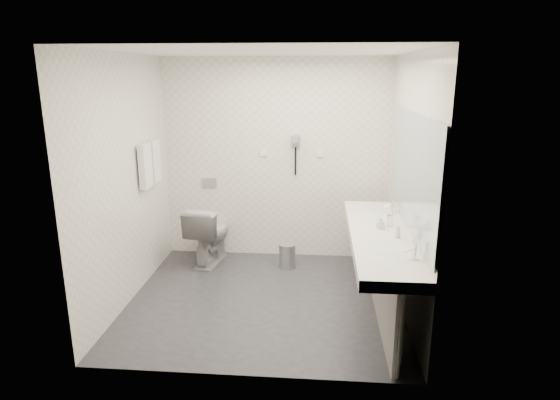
{
  "coord_description": "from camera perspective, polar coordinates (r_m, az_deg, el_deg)",
  "views": [
    {
      "loc": [
        0.54,
        -4.51,
        2.32
      ],
      "look_at": [
        0.15,
        0.15,
        1.05
      ],
      "focal_mm": 30.38,
      "sensor_mm": 36.0,
      "label": 1
    }
  ],
  "objects": [
    {
      "name": "vanity_post_far",
      "position": [
        5.73,
        10.95,
        -4.94
      ],
      "size": [
        0.06,
        0.06,
        0.75
      ],
      "primitive_type": "cylinder",
      "color": "silver",
      "rests_on": "floor"
    },
    {
      "name": "towel_rail",
      "position": [
        5.45,
        -15.65,
        6.53
      ],
      "size": [
        0.02,
        0.62,
        0.02
      ],
      "primitive_type": "cylinder",
      "rotation": [
        1.57,
        0.0,
        0.0
      ],
      "color": "silver",
      "rests_on": "wall_left"
    },
    {
      "name": "dryer_cord",
      "position": [
        5.87,
        1.88,
        4.69
      ],
      "size": [
        0.02,
        0.02,
        0.35
      ],
      "primitive_type": "cylinder",
      "color": "black",
      "rests_on": "dryer_cradle"
    },
    {
      "name": "wall_back",
      "position": [
        5.93,
        -0.52,
        4.81
      ],
      "size": [
        2.8,
        0.0,
        2.8
      ],
      "primitive_type": "plane",
      "rotation": [
        1.57,
        0.0,
        0.0
      ],
      "color": "white",
      "rests_on": "floor"
    },
    {
      "name": "dryer_cradle",
      "position": [
        5.84,
        1.91,
        7.13
      ],
      "size": [
        0.1,
        0.04,
        0.14
      ],
      "primitive_type": "cube",
      "color": "gray",
      "rests_on": "wall_back"
    },
    {
      "name": "soap_bottle_b",
      "position": [
        4.7,
        11.95,
        -2.72
      ],
      "size": [
        0.11,
        0.11,
        0.1
      ],
      "primitive_type": "imported",
      "rotation": [
        0.0,
        0.0,
        -0.61
      ],
      "color": "silver",
      "rests_on": "vanity_counter"
    },
    {
      "name": "ceiling",
      "position": [
        4.54,
        -2.14,
        17.46
      ],
      "size": [
        2.8,
        2.8,
        0.0
      ],
      "primitive_type": "plane",
      "rotation": [
        3.14,
        0.0,
        0.0
      ],
      "color": "white",
      "rests_on": "wall_back"
    },
    {
      "name": "floor",
      "position": [
        5.1,
        -1.86,
        -11.87
      ],
      "size": [
        2.8,
        2.8,
        0.0
      ],
      "primitive_type": "plane",
      "color": "#2E2E34",
      "rests_on": "ground"
    },
    {
      "name": "pedal_bin",
      "position": [
        5.82,
        0.88,
        -6.78
      ],
      "size": [
        0.21,
        0.21,
        0.28
      ],
      "primitive_type": "cylinder",
      "rotation": [
        0.0,
        0.0,
        0.02
      ],
      "color": "#B2B5BA",
      "rests_on": "floor"
    },
    {
      "name": "flush_plate",
      "position": [
        6.11,
        -8.49,
        2.08
      ],
      "size": [
        0.18,
        0.02,
        0.12
      ],
      "primitive_type": "cube",
      "color": "#B2B5BA",
      "rests_on": "wall_back"
    },
    {
      "name": "wall_front",
      "position": [
        3.42,
        -4.53,
        -3.06
      ],
      "size": [
        2.8,
        0.0,
        2.8
      ],
      "primitive_type": "plane",
      "rotation": [
        -1.57,
        0.0,
        0.0
      ],
      "color": "white",
      "rests_on": "floor"
    },
    {
      "name": "vanity_post_near",
      "position": [
        3.86,
        14.19,
        -15.6
      ],
      "size": [
        0.06,
        0.06,
        0.75
      ],
      "primitive_type": "cylinder",
      "color": "silver",
      "rests_on": "floor"
    },
    {
      "name": "glass_left",
      "position": [
        4.78,
        13.07,
        -2.43
      ],
      "size": [
        0.08,
        0.08,
        0.11
      ],
      "primitive_type": "cylinder",
      "rotation": [
        0.0,
        0.0,
        -0.37
      ],
      "color": "silver",
      "rests_on": "vanity_counter"
    },
    {
      "name": "faucet_near",
      "position": [
        3.99,
        15.82,
        -5.86
      ],
      "size": [
        0.04,
        0.04,
        0.15
      ],
      "primitive_type": "cylinder",
      "color": "silver",
      "rests_on": "vanity_counter"
    },
    {
      "name": "basin_near",
      "position": [
        3.99,
        12.96,
        -7.05
      ],
      "size": [
        0.4,
        0.31,
        0.05
      ],
      "primitive_type": "ellipsoid",
      "color": "white",
      "rests_on": "vanity_counter"
    },
    {
      "name": "towel_near",
      "position": [
        5.36,
        -15.89,
        3.97
      ],
      "size": [
        0.07,
        0.24,
        0.48
      ],
      "primitive_type": "cube",
      "color": "white",
      "rests_on": "towel_rail"
    },
    {
      "name": "towel_far",
      "position": [
        5.62,
        -14.91,
        4.53
      ],
      "size": [
        0.07,
        0.24,
        0.48
      ],
      "primitive_type": "cube",
      "color": "white",
      "rests_on": "towel_rail"
    },
    {
      "name": "basin_far",
      "position": [
        5.21,
        11.03,
        -1.65
      ],
      "size": [
        0.4,
        0.31,
        0.05
      ],
      "primitive_type": "ellipsoid",
      "color": "white",
      "rests_on": "vanity_counter"
    },
    {
      "name": "mirror",
      "position": [
        4.48,
        15.6,
        3.43
      ],
      "size": [
        0.02,
        2.2,
        1.05
      ],
      "primitive_type": "cube",
      "color": "#B2BCC6",
      "rests_on": "wall_right"
    },
    {
      "name": "dryer_barrel",
      "position": [
        5.77,
        1.87,
        7.32
      ],
      "size": [
        0.08,
        0.14,
        0.08
      ],
      "primitive_type": "cylinder",
      "rotation": [
        1.57,
        0.0,
        0.0
      ],
      "color": "gray",
      "rests_on": "dryer_cradle"
    },
    {
      "name": "vanity_counter",
      "position": [
        4.61,
        11.84,
        -4.41
      ],
      "size": [
        0.55,
        2.2,
        0.1
      ],
      "primitive_type": "cube",
      "color": "white",
      "rests_on": "floor"
    },
    {
      "name": "soap_bottle_c",
      "position": [
        4.46,
        14.02,
        -3.65
      ],
      "size": [
        0.05,
        0.05,
        0.13
      ],
      "primitive_type": "imported",
      "rotation": [
        0.0,
        0.0,
        0.04
      ],
      "color": "silver",
      "rests_on": "vanity_counter"
    },
    {
      "name": "bin_lid",
      "position": [
        5.77,
        0.88,
        -5.41
      ],
      "size": [
        0.2,
        0.2,
        0.02
      ],
      "primitive_type": "cylinder",
      "color": "#B2B5BA",
      "rests_on": "pedal_bin"
    },
    {
      "name": "wall_left",
      "position": [
        5.02,
        -18.07,
        2.14
      ],
      "size": [
        0.0,
        2.6,
        2.6
      ],
      "primitive_type": "plane",
      "rotation": [
        1.57,
        0.0,
        1.57
      ],
      "color": "white",
      "rests_on": "floor"
    },
    {
      "name": "switch_plate_b",
      "position": [
        5.88,
        4.84,
        5.65
      ],
      "size": [
        0.09,
        0.02,
        0.09
      ],
      "primitive_type": "cube",
      "color": "white",
      "rests_on": "wall_back"
    },
    {
      "name": "vanity_panel",
      "position": [
        4.77,
        11.87,
        -9.23
      ],
      "size": [
        0.03,
        2.15,
        0.75
      ],
      "primitive_type": "cube",
      "color": "gray",
      "rests_on": "floor"
    },
    {
      "name": "faucet_far",
      "position": [
        5.21,
        13.21,
        -0.74
      ],
      "size": [
        0.04,
        0.04,
        0.15
      ],
      "primitive_type": "cylinder",
      "color": "silver",
      "rests_on": "vanity_counter"
    },
    {
      "name": "soap_bottle_a",
      "position": [
        4.67,
        12.18,
        -2.81
      ],
      "size": [
        0.05,
        0.05,
        0.11
      ],
      "primitive_type": "imported",
      "rotation": [
        0.0,
        0.0,
        0.03
      ],
      "color": "silver",
      "rests_on": "vanity_counter"
    },
    {
      "name": "toilet",
      "position": [
        5.96,
        -8.53,
        -4.04
      ],
      "size": [
        0.53,
        0.79,
        0.74
      ],
      "primitive_type": "imported",
      "rotation": [
        0.0,
        0.0,
        2.97
      ],
      "color": "white",
      "rests_on": "floor"
    },
    {
      "name": "switch_plate_a",
      "position": [
        5.92,
        -1.99,
        5.76
      ],
      "size": [
        0.09,
        0.02,
        0.09
      ],
      "primitive_type": "cube",
      "color": "white",
      "rests_on": "wall_back"
    },
    {
      "name": "wall_right",
      "position": [
        4.71,
        15.17,
        1.54
      ],
      "size": [
        0.0,
        2.6,
        2.6
      ],
      "primitive_type": "plane",
      "rotation": [
        1.57,
        0.0,
        -1.57
      ],
      "color": "white",
      "rests_on": "floor"
    }
  ]
}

